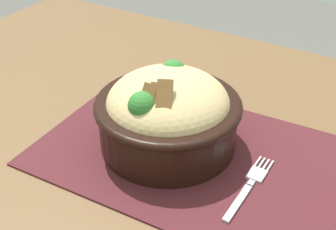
{
  "coord_description": "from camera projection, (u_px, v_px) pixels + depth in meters",
  "views": [
    {
      "loc": [
        0.24,
        -0.42,
        1.15
      ],
      "look_at": [
        -0.03,
        0.02,
        0.81
      ],
      "focal_mm": 47.51,
      "sensor_mm": 36.0,
      "label": 1
    }
  ],
  "objects": [
    {
      "name": "placemat",
      "position": [
        199.0,
        156.0,
        0.63
      ],
      "size": [
        0.46,
        0.31,
        0.0
      ],
      "primitive_type": "cube",
      "rotation": [
        0.0,
        0.0,
        0.04
      ],
      "color": "#47191E",
      "rests_on": "table"
    },
    {
      "name": "table",
      "position": [
        177.0,
        191.0,
        0.66
      ],
      "size": [
        1.26,
        0.88,
        0.75
      ],
      "color": "brown",
      "rests_on": "ground_plane"
    },
    {
      "name": "bowl",
      "position": [
        168.0,
        112.0,
        0.62
      ],
      "size": [
        0.22,
        0.22,
        0.13
      ],
      "color": "black",
      "rests_on": "placemat"
    },
    {
      "name": "fork",
      "position": [
        250.0,
        185.0,
        0.57
      ],
      "size": [
        0.02,
        0.13,
        0.0
      ],
      "color": "#BDBDBD",
      "rests_on": "placemat"
    }
  ]
}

